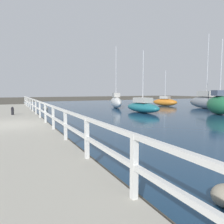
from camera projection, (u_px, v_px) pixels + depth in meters
ground_plane at (10, 131)px, 11.10m from camera, size 120.00×120.00×0.00m
dock_walkway at (10, 128)px, 11.09m from camera, size 3.74×36.00×0.32m
railing at (45, 109)px, 11.76m from camera, size 0.10×32.50×1.06m
boulder_far_strip at (45, 108)px, 23.64m from camera, size 0.39×0.35×0.29m
boulder_water_edge at (46, 108)px, 22.85m from camera, size 0.49×0.44×0.37m
mooring_bollard at (12, 111)px, 15.51m from camera, size 0.19×0.19×0.58m
sailboat_white at (116, 102)px, 26.10m from camera, size 2.81×5.78×7.24m
sailboat_orange at (165, 102)px, 29.33m from camera, size 2.67×3.68×4.67m
sailboat_teal at (143, 107)px, 20.23m from camera, size 1.88×4.49×5.66m
sailboat_gray at (206, 101)px, 24.85m from camera, size 2.20×5.48×8.32m
sailboat_green at (219, 104)px, 18.70m from camera, size 2.51×3.51×6.32m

